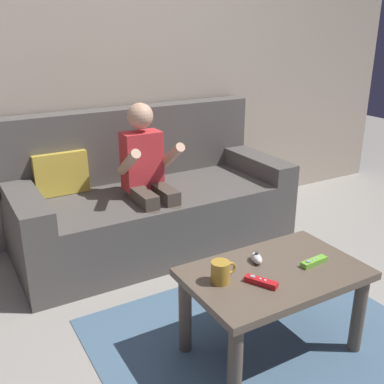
# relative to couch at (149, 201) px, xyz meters

# --- Properties ---
(ground_plane) EXTENTS (10.40, 10.40, 0.00)m
(ground_plane) POSITION_rel_couch_xyz_m (-0.07, -1.43, -0.31)
(ground_plane) COLOR #9E998E
(wall_back) EXTENTS (5.20, 0.05, 2.50)m
(wall_back) POSITION_rel_couch_xyz_m (-0.07, 0.38, 0.94)
(wall_back) COLOR #B2A38E
(wall_back) RESTS_ON ground
(couch) EXTENTS (1.81, 0.80, 0.91)m
(couch) POSITION_rel_couch_xyz_m (0.00, 0.00, 0.00)
(couch) COLOR #56514C
(couch) RESTS_ON ground
(person_seated_on_couch) EXTENTS (0.34, 0.42, 0.99)m
(person_seated_on_couch) POSITION_rel_couch_xyz_m (-0.08, -0.19, 0.26)
(person_seated_on_couch) COLOR #4C4238
(person_seated_on_couch) RESTS_ON ground
(coffee_table) EXTENTS (0.79, 0.50, 0.42)m
(coffee_table) POSITION_rel_couch_xyz_m (0.01, -1.30, 0.04)
(coffee_table) COLOR brown
(coffee_table) RESTS_ON ground
(area_rug) EXTENTS (1.51, 1.37, 0.01)m
(area_rug) POSITION_rel_couch_xyz_m (0.01, -1.30, -0.30)
(area_rug) COLOR slate
(area_rug) RESTS_ON ground
(game_remote_lime_near_edge) EXTENTS (0.14, 0.05, 0.03)m
(game_remote_lime_near_edge) POSITION_rel_couch_xyz_m (0.20, -1.35, 0.13)
(game_remote_lime_near_edge) COLOR #72C638
(game_remote_lime_near_edge) RESTS_ON coffee_table
(nunchuk_white) EXTENTS (0.07, 0.10, 0.05)m
(nunchuk_white) POSITION_rel_couch_xyz_m (-0.01, -1.20, 0.14)
(nunchuk_white) COLOR white
(nunchuk_white) RESTS_ON coffee_table
(game_remote_red_far_corner) EXTENTS (0.10, 0.14, 0.03)m
(game_remote_red_far_corner) POSITION_rel_couch_xyz_m (-0.11, -1.36, 0.13)
(game_remote_red_far_corner) COLOR red
(game_remote_red_far_corner) RESTS_ON coffee_table
(coffee_mug) EXTENTS (0.12, 0.08, 0.09)m
(coffee_mug) POSITION_rel_couch_xyz_m (-0.25, -1.26, 0.17)
(coffee_mug) COLOR #B78C2D
(coffee_mug) RESTS_ON coffee_table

